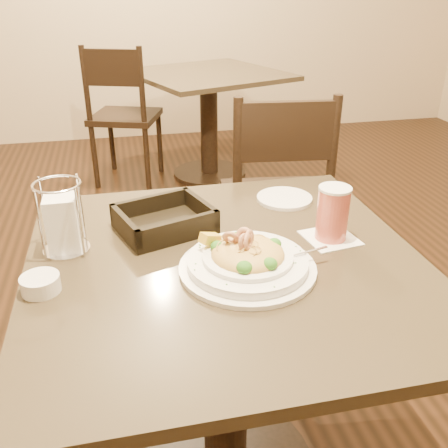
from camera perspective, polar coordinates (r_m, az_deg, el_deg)
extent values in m
cylinder|color=black|center=(1.37, 0.19, -17.22)|extent=(0.12, 0.12, 0.67)
cube|color=#443826|center=(1.16, 0.21, -4.64)|extent=(0.90, 0.90, 0.03)
cylinder|color=black|center=(3.66, -1.66, 5.84)|extent=(0.52, 0.52, 0.03)
cylinder|color=black|center=(3.55, -1.73, 11.13)|extent=(0.12, 0.12, 0.67)
cube|color=#443826|center=(3.47, -1.81, 16.70)|extent=(1.15, 1.15, 0.03)
cube|color=black|center=(2.15, 5.68, 2.83)|extent=(0.47, 0.47, 0.04)
cylinder|color=black|center=(2.45, 8.79, -0.36)|extent=(0.04, 0.04, 0.43)
cylinder|color=black|center=(2.39, 0.38, -0.74)|extent=(0.04, 0.04, 0.43)
cylinder|color=black|center=(2.15, 11.03, -4.71)|extent=(0.04, 0.04, 0.43)
cylinder|color=black|center=(2.08, 1.41, -5.30)|extent=(0.04, 0.04, 0.43)
cylinder|color=black|center=(1.94, 12.27, 7.60)|extent=(0.04, 0.04, 0.46)
cylinder|color=black|center=(1.87, 1.57, 7.42)|extent=(0.04, 0.04, 0.46)
cube|color=black|center=(1.87, 7.20, 10.44)|extent=(0.36, 0.07, 0.22)
cube|color=black|center=(3.52, -11.20, 11.94)|extent=(0.53, 0.53, 0.04)
cylinder|color=black|center=(3.70, -7.36, 9.16)|extent=(0.04, 0.04, 0.43)
cylinder|color=black|center=(3.80, -12.71, 9.20)|extent=(0.04, 0.04, 0.43)
cylinder|color=black|center=(3.37, -8.79, 7.30)|extent=(0.04, 0.04, 0.43)
cylinder|color=black|center=(3.48, -14.57, 7.38)|extent=(0.04, 0.04, 0.43)
cylinder|color=black|center=(3.24, -9.40, 15.41)|extent=(0.04, 0.04, 0.46)
cylinder|color=black|center=(3.36, -15.54, 15.20)|extent=(0.04, 0.04, 0.46)
cube|color=black|center=(3.28, -12.70, 17.03)|extent=(0.35, 0.15, 0.22)
cylinder|color=white|center=(1.10, 2.69, -5.05)|extent=(0.30, 0.30, 0.01)
cylinder|color=white|center=(1.10, 2.71, -4.38)|extent=(0.27, 0.27, 0.02)
cylinder|color=white|center=(1.09, 2.73, -3.74)|extent=(0.20, 0.20, 0.01)
ellipsoid|color=#BA9344|center=(1.09, 2.73, -3.48)|extent=(0.16, 0.16, 0.06)
cube|color=gold|center=(1.12, -1.59, -1.69)|extent=(0.06, 0.05, 0.04)
cube|color=silver|center=(1.12, 9.22, -3.27)|extent=(0.11, 0.02, 0.01)
cube|color=silver|center=(1.10, 6.22, -3.46)|extent=(0.03, 0.02, 0.00)
torus|color=#BA9344|center=(1.08, 1.94, -2.59)|extent=(0.05, 0.05, 0.02)
torus|color=#BA9344|center=(1.10, 5.44, -2.76)|extent=(0.04, 0.04, 0.02)
torus|color=#BA9344|center=(1.05, 2.84, -3.15)|extent=(0.04, 0.05, 0.03)
torus|color=#BA9344|center=(1.05, 3.53, -2.98)|extent=(0.04, 0.04, 0.01)
torus|color=#BA9344|center=(1.05, 5.21, -4.30)|extent=(0.05, 0.04, 0.03)
torus|color=#BA9344|center=(1.06, 4.02, -3.49)|extent=(0.04, 0.04, 0.01)
torus|color=#BA9344|center=(1.12, 0.77, -1.63)|extent=(0.05, 0.05, 0.01)
torus|color=#BA9344|center=(1.07, 3.21, -2.49)|extent=(0.04, 0.04, 0.02)
torus|color=#BA9344|center=(1.09, 2.91, -2.74)|extent=(0.03, 0.03, 0.01)
torus|color=#BA9344|center=(1.10, 1.10, -2.38)|extent=(0.04, 0.04, 0.03)
torus|color=#BA9344|center=(1.09, 2.96, -2.41)|extent=(0.04, 0.03, 0.03)
torus|color=#BA9344|center=(1.07, 0.11, -2.75)|extent=(0.05, 0.05, 0.03)
torus|color=#BA9344|center=(1.07, 2.27, -3.00)|extent=(0.03, 0.03, 0.01)
torus|color=#BA9344|center=(1.04, 3.24, -4.10)|extent=(0.04, 0.04, 0.01)
torus|color=#BA9344|center=(1.11, 3.93, -1.64)|extent=(0.04, 0.04, 0.01)
torus|color=#BA9344|center=(1.06, 1.86, -2.77)|extent=(0.05, 0.05, 0.04)
torus|color=tan|center=(1.08, 2.48, -1.47)|extent=(0.04, 0.04, 0.04)
torus|color=tan|center=(1.07, 2.88, -1.68)|extent=(0.04, 0.04, 0.04)
torus|color=tan|center=(1.07, 0.75, -1.61)|extent=(0.05, 0.04, 0.04)
torus|color=tan|center=(1.06, 2.33, -2.11)|extent=(0.04, 0.04, 0.04)
torus|color=tan|center=(1.08, 2.32, -1.40)|extent=(0.04, 0.03, 0.04)
torus|color=tan|center=(1.06, 2.77, -2.14)|extent=(0.04, 0.04, 0.04)
ellipsoid|color=#225814|center=(1.12, 5.77, -2.25)|extent=(0.03, 0.03, 0.02)
ellipsoid|color=#225814|center=(1.14, 1.66, -1.44)|extent=(0.03, 0.03, 0.02)
ellipsoid|color=#225814|center=(1.10, -0.73, -2.58)|extent=(0.03, 0.03, 0.02)
ellipsoid|color=#225814|center=(1.02, 2.35, -4.98)|extent=(0.03, 0.03, 0.03)
ellipsoid|color=#225814|center=(1.04, 5.22, -4.55)|extent=(0.03, 0.03, 0.03)
cube|color=#266619|center=(1.17, -0.55, -1.60)|extent=(0.00, 0.00, 0.00)
cube|color=#266619|center=(1.00, 5.78, -7.16)|extent=(0.00, 0.00, 0.00)
cube|color=#266619|center=(1.08, 7.95, -4.41)|extent=(0.00, 0.00, 0.00)
cube|color=#266619|center=(1.19, 0.45, -1.07)|extent=(0.00, 0.00, 0.00)
cube|color=#266619|center=(1.14, -2.71, -2.44)|extent=(0.00, 0.00, 0.00)
cube|color=#266619|center=(1.14, -2.84, -2.39)|extent=(0.00, 0.00, 0.00)
cube|color=#266619|center=(1.13, 8.72, -3.04)|extent=(0.00, 0.00, 0.00)
cube|color=#266619|center=(1.05, -3.38, -5.24)|extent=(0.00, 0.00, 0.00)
cube|color=#266619|center=(1.07, -3.26, -4.55)|extent=(0.00, 0.00, 0.00)
cube|color=#266619|center=(1.12, 8.75, -3.37)|extent=(0.00, 0.00, 0.00)
cube|color=#266619|center=(1.15, 8.22, -2.57)|extent=(0.00, 0.00, 0.00)
cube|color=#266619|center=(1.00, 0.31, -6.91)|extent=(0.00, 0.00, 0.00)
cube|color=#266619|center=(1.18, 0.90, -1.37)|extent=(0.00, 0.00, 0.00)
cube|color=#266619|center=(1.08, 8.20, -4.42)|extent=(0.00, 0.00, 0.00)
cube|color=#266619|center=(1.13, -2.77, -2.65)|extent=(0.00, 0.00, 0.00)
cube|color=white|center=(1.26, 12.02, -1.57)|extent=(0.14, 0.14, 0.00)
cylinder|color=#C55545|center=(1.23, 12.32, 1.17)|extent=(0.08, 0.08, 0.13)
cylinder|color=white|center=(1.21, 12.61, 3.98)|extent=(0.08, 0.08, 0.01)
cube|color=black|center=(1.28, -6.78, -0.28)|extent=(0.27, 0.24, 0.02)
cube|color=black|center=(1.31, -2.73, 1.98)|extent=(0.07, 0.18, 0.05)
cube|color=black|center=(1.24, -11.23, -0.14)|extent=(0.07, 0.18, 0.05)
cube|color=black|center=(1.34, -8.36, 2.29)|extent=(0.22, 0.08, 0.05)
cube|color=black|center=(1.20, -5.18, -0.53)|extent=(0.22, 0.08, 0.05)
cylinder|color=silver|center=(1.24, -17.52, -2.75)|extent=(0.11, 0.11, 0.01)
torus|color=silver|center=(1.17, -18.62, 4.35)|extent=(0.11, 0.11, 0.01)
cube|color=white|center=(1.21, -17.96, 0.08)|extent=(0.08, 0.08, 0.13)
cylinder|color=silver|center=(1.17, -20.26, -0.24)|extent=(0.01, 0.01, 0.17)
cylinder|color=silver|center=(1.16, -16.15, 0.15)|extent=(0.01, 0.01, 0.17)
cylinder|color=silver|center=(1.25, -19.86, 1.48)|extent=(0.01, 0.01, 0.17)
cylinder|color=silver|center=(1.24, -16.01, 1.86)|extent=(0.01, 0.01, 0.17)
cylinder|color=white|center=(1.45, 6.92, 2.92)|extent=(0.20, 0.20, 0.01)
cylinder|color=white|center=(1.10, -20.23, -6.44)|extent=(0.09, 0.09, 0.04)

